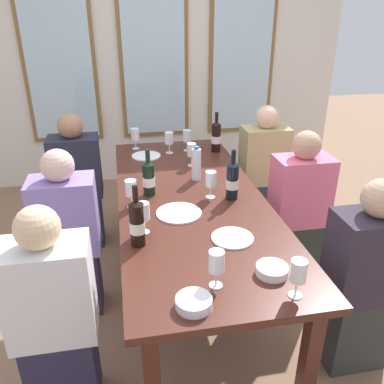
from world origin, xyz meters
name	(u,v)px	position (x,y,z in m)	size (l,w,h in m)	color
ground_plane	(191,290)	(0.00, 0.00, 0.00)	(12.00, 12.00, 0.00)	#88654A
back_wall_with_windows	(153,46)	(0.00, 2.14, 1.45)	(4.11, 0.10, 2.90)	silver
dining_table	(191,207)	(0.00, 0.00, 0.67)	(0.91, 2.25, 0.74)	#472017
white_plate_0	(179,213)	(-0.11, -0.21, 0.74)	(0.26, 0.26, 0.01)	white
white_plate_1	(232,238)	(0.12, -0.53, 0.74)	(0.22, 0.22, 0.01)	white
white_plate_2	(146,156)	(-0.22, 0.79, 0.74)	(0.23, 0.23, 0.01)	white
wine_bottle_0	(232,180)	(0.25, -0.07, 0.86)	(0.08, 0.08, 0.32)	black
wine_bottle_1	(216,137)	(0.36, 0.80, 0.87)	(0.08, 0.08, 0.33)	black
wine_bottle_2	(137,223)	(-0.36, -0.50, 0.87)	(0.08, 0.08, 0.32)	black
wine_bottle_3	(149,178)	(-0.25, 0.08, 0.85)	(0.08, 0.08, 0.30)	black
tasting_bowl_0	(194,303)	(-0.17, -1.00, 0.76)	(0.15, 0.15, 0.04)	white
tasting_bowl_1	(272,270)	(0.21, -0.85, 0.76)	(0.15, 0.15, 0.04)	white
water_bottle	(196,164)	(0.09, 0.26, 0.85)	(0.06, 0.06, 0.24)	white
wine_glass_0	(211,180)	(0.12, -0.04, 0.86)	(0.07, 0.07, 0.17)	white
wine_glass_1	(216,262)	(-0.05, -0.89, 0.86)	(0.07, 0.07, 0.17)	white
wine_glass_2	(169,139)	(-0.02, 0.83, 0.86)	(0.07, 0.07, 0.17)	white
wine_glass_3	(192,150)	(0.10, 0.52, 0.86)	(0.07, 0.07, 0.17)	white
wine_glass_4	(135,135)	(-0.29, 0.99, 0.86)	(0.07, 0.07, 0.17)	white
wine_glass_5	(298,273)	(0.25, -1.01, 0.86)	(0.07, 0.07, 0.17)	white
wine_glass_6	(187,136)	(0.13, 0.87, 0.86)	(0.07, 0.07, 0.17)	white
wine_glass_7	(131,189)	(-0.37, -0.08, 0.86)	(0.07, 0.07, 0.17)	white
wine_glass_8	(143,213)	(-0.32, -0.39, 0.86)	(0.07, 0.07, 0.17)	white
seated_person_0	(69,239)	(-0.77, -0.03, 0.53)	(0.38, 0.24, 1.11)	#30233D
seated_person_1	(298,212)	(0.77, 0.05, 0.53)	(0.38, 0.24, 1.11)	#2C362D
seated_person_2	(78,186)	(-0.77, 0.79, 0.53)	(0.38, 0.24, 1.11)	#242C35
seated_person_3	(262,173)	(0.77, 0.77, 0.53)	(0.38, 0.24, 1.11)	#29323B
seated_person_4	(55,320)	(-0.77, -0.73, 0.53)	(0.38, 0.24, 1.11)	#272540
seated_person_5	(362,283)	(0.77, -0.75, 0.53)	(0.38, 0.24, 1.11)	#303230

